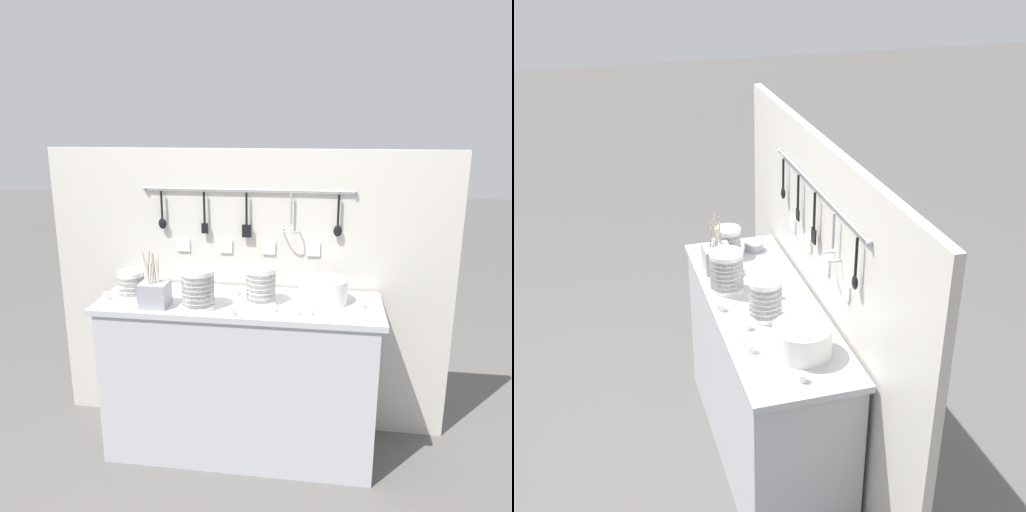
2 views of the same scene
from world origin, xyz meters
TOP-DOWN VIEW (x-y plane):
  - ground_plane at (0.00, 0.00)m, footprint 20.00×20.00m
  - counter at (0.00, 0.00)m, footprint 1.44×0.49m
  - back_wall at (0.00, 0.28)m, footprint 2.24×0.11m
  - bowl_stack_short_front at (-0.18, -0.13)m, footprint 0.16×0.16m
  - bowl_stack_nested_right at (-0.56, -0.04)m, footprint 0.13×0.13m
  - bowl_stack_tall_left at (0.11, -0.03)m, footprint 0.15×0.15m
  - plate_stack at (0.42, 0.04)m, footprint 0.24×0.24m
  - steel_mixing_bowl at (-0.56, 0.10)m, footprint 0.10×0.10m
  - cutlery_caddy at (-0.40, -0.13)m, footprint 0.13×0.13m
  - cup_mid_row at (0.00, -0.20)m, footprint 0.04×0.04m
  - cup_front_left at (-0.68, -0.08)m, footprint 0.04×0.04m
  - cup_centre at (0.18, -0.13)m, footprint 0.04×0.04m
  - cup_back_left at (0.30, -0.17)m, footprint 0.04×0.04m
  - cup_back_right at (0.36, -0.15)m, footprint 0.04×0.04m
  - cup_by_caddy at (0.61, -0.02)m, footprint 0.04×0.04m
  - cup_edge_near at (-0.04, 0.08)m, footprint 0.04×0.04m

SIDE VIEW (x-z plane):
  - ground_plane at x=0.00m, z-range 0.00..0.00m
  - counter at x=0.00m, z-range 0.00..0.86m
  - back_wall at x=0.00m, z-range 0.00..1.61m
  - cup_mid_row at x=0.00m, z-range 0.86..0.89m
  - cup_front_left at x=-0.68m, z-range 0.86..0.89m
  - cup_centre at x=0.18m, z-range 0.86..0.89m
  - cup_back_left at x=0.30m, z-range 0.86..0.89m
  - cup_back_right at x=0.36m, z-range 0.86..0.89m
  - cup_by_caddy at x=0.61m, z-range 0.86..0.89m
  - cup_edge_near at x=-0.04m, z-range 0.86..0.89m
  - steel_mixing_bowl at x=-0.56m, z-range 0.86..0.90m
  - plate_stack at x=0.42m, z-range 0.86..0.98m
  - cutlery_caddy at x=-0.40m, z-range 0.78..1.06m
  - bowl_stack_nested_right at x=-0.56m, z-range 0.86..1.00m
  - bowl_stack_tall_left at x=0.11m, z-range 0.86..1.05m
  - bowl_stack_short_front at x=-0.18m, z-range 0.86..1.06m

